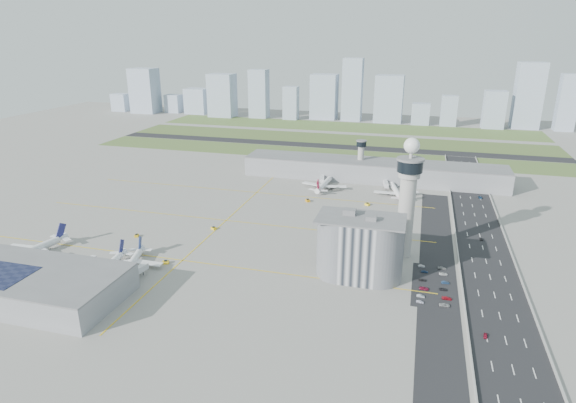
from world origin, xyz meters
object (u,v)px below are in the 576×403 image
(car_hw_2, at_px, (480,197))
(car_lot_11, at_px, (442,268))
(airplane_near_b, at_px, (106,263))
(car_lot_6, at_px, (445,305))
(tug_4, at_px, (308,200))
(control_tower, at_px, (408,194))
(car_lot_3, at_px, (422,280))
(car_lot_10, at_px, (443,274))
(jet_bridge_near_0, at_px, (23,264))
(car_lot_1, at_px, (421,296))
(tug_0, at_px, (88,261))
(jet_bridge_near_1, at_px, (73,272))
(car_lot_7, at_px, (447,298))
(tug_3, at_px, (214,228))
(car_lot_0, at_px, (420,302))
(airplane_near_a, at_px, (31,246))
(jet_bridge_near_2, at_px, (127,280))
(jet_bridge_far_0, at_px, (322,178))
(car_lot_9, at_px, (445,282))
(airplane_near_c, at_px, (131,259))
(jet_bridge_far_1, at_px, (385,183))
(admin_building, at_px, (359,248))
(car_hw_4, at_px, (455,175))
(tug_1, at_px, (137,235))
(car_hw_0, at_px, (485,336))
(car_lot_5, at_px, (421,266))
(car_lot_8, at_px, (443,289))
(tug_5, at_px, (367,204))
(secondary_tower, at_px, (361,156))
(tug_2, at_px, (166,262))
(car_hw_1, at_px, (481,239))
(car_lot_4, at_px, (425,272))
(airplane_far_b, at_px, (396,188))
(car_lot_2, at_px, (424,288))
(airplane_far_a, at_px, (325,181))

(car_hw_2, bearing_deg, car_lot_11, -108.88)
(airplane_near_b, bearing_deg, car_lot_6, 87.39)
(tug_4, bearing_deg, control_tower, 100.25)
(car_lot_3, bearing_deg, car_lot_10, -54.29)
(jet_bridge_near_0, relative_size, car_lot_1, 3.86)
(airplane_near_b, xyz_separation_m, tug_0, (-17.36, 7.77, -4.42))
(car_lot_10, relative_size, car_lot_11, 0.97)
(jet_bridge_near_1, xyz_separation_m, car_lot_3, (165.88, 42.04, -2.31))
(car_lot_3, xyz_separation_m, car_lot_7, (10.81, -14.94, 0.10))
(tug_3, height_order, tug_4, tug_4)
(tug_4, bearing_deg, car_lot_0, 89.81)
(jet_bridge_near_1, xyz_separation_m, car_lot_6, (175.59, 20.70, -2.20))
(airplane_near_a, relative_size, jet_bridge_near_2, 3.11)
(jet_bridge_far_0, relative_size, car_lot_9, 3.72)
(tug_4, distance_m, car_lot_1, 140.28)
(jet_bridge_near_1, bearing_deg, car_lot_10, -63.78)
(airplane_near_c, relative_size, car_lot_7, 8.39)
(jet_bridge_near_1, bearing_deg, car_lot_9, -66.56)
(jet_bridge_near_1, distance_m, jet_bridge_far_1, 235.53)
(admin_building, height_order, car_lot_10, admin_building)
(car_lot_1, height_order, car_hw_4, car_hw_4)
(airplane_near_a, distance_m, tug_4, 176.57)
(car_lot_10, bearing_deg, car_lot_11, -4.47)
(tug_1, distance_m, car_lot_1, 165.24)
(airplane_near_a, distance_m, car_hw_2, 294.86)
(car_lot_3, bearing_deg, tug_0, 91.98)
(car_lot_10, bearing_deg, car_hw_0, -172.19)
(car_lot_5, xyz_separation_m, car_lot_8, (10.05, -21.96, 0.06))
(tug_5, bearing_deg, tug_3, -18.50)
(secondary_tower, bearing_deg, car_lot_1, -74.22)
(tug_2, xyz_separation_m, tug_4, (48.71, 115.76, 0.09))
(jet_bridge_near_2, xyz_separation_m, car_lot_1, (135.29, 26.03, -2.25))
(jet_bridge_near_2, xyz_separation_m, car_hw_1, (168.16, 101.99, -2.28))
(jet_bridge_far_0, bearing_deg, car_lot_1, 15.68)
(secondary_tower, relative_size, tug_2, 9.77)
(admin_building, distance_m, car_lot_1, 36.09)
(jet_bridge_near_2, xyz_separation_m, car_lot_4, (136.74, 51.25, -2.26))
(airplane_far_b, bearing_deg, car_lot_2, 174.94)
(jet_bridge_near_1, xyz_separation_m, car_hw_0, (190.52, 1.39, -2.26))
(jet_bridge_near_1, bearing_deg, car_lot_11, -61.84)
(airplane_near_b, height_order, tug_3, airplane_near_b)
(jet_bridge_near_2, bearing_deg, car_lot_0, -71.18)
(jet_bridge_near_2, relative_size, car_lot_5, 4.06)
(car_lot_5, distance_m, car_hw_1, 55.71)
(jet_bridge_far_1, relative_size, car_hw_4, 3.89)
(car_lot_0, bearing_deg, tug_5, 26.98)
(airplane_near_c, height_order, car_lot_11, airplane_near_c)
(car_lot_6, bearing_deg, airplane_far_a, 21.43)
(car_lot_6, xyz_separation_m, car_lot_7, (1.10, 6.40, -0.00))
(jet_bridge_far_1, bearing_deg, jet_bridge_near_0, -50.53)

